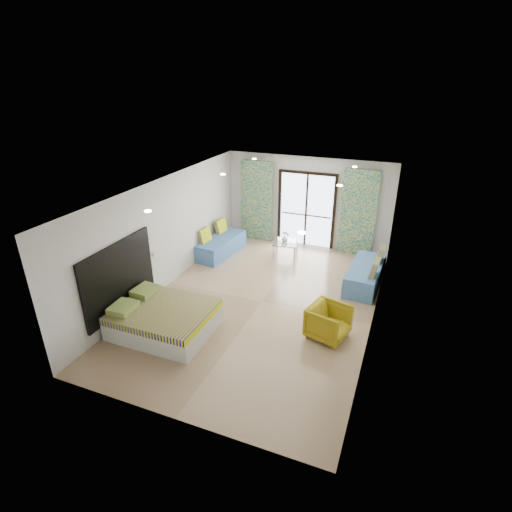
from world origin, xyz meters
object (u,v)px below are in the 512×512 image
at_px(bed, 164,319).
at_px(coffee_table, 286,243).
at_px(daybed_left, 220,245).
at_px(daybed_right, 366,274).
at_px(armchair, 329,320).

relative_size(bed, coffee_table, 2.45).
bearing_deg(coffee_table, daybed_left, -164.04).
bearing_deg(bed, daybed_right, 44.62).
bearing_deg(coffee_table, bed, -105.15).
xyz_separation_m(bed, coffee_table, (1.20, 4.43, 0.12)).
height_order(bed, daybed_left, daybed_left).
xyz_separation_m(daybed_left, coffee_table, (1.84, 0.53, 0.12)).
relative_size(daybed_right, armchair, 2.51).
bearing_deg(armchair, daybed_left, 67.38).
bearing_deg(bed, armchair, 18.09).
distance_m(coffee_table, armchair, 3.93).
height_order(bed, armchair, armchair).
height_order(daybed_left, coffee_table, daybed_left).
xyz_separation_m(bed, daybed_right, (3.59, 3.55, 0.01)).
relative_size(daybed_right, coffee_table, 2.42).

